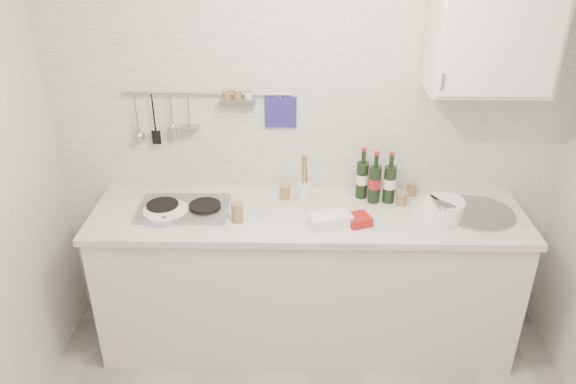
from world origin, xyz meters
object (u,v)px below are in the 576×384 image
object	(u,v)px
wine_bottles	(376,176)
plate_stack_hob	(165,212)
wall_cabinet	(494,21)
plate_stack_sink	(441,210)
utensil_crock	(304,190)

from	to	relation	value
wine_bottles	plate_stack_hob	bearing A→B (deg)	-170.29
wall_cabinet	wine_bottles	distance (m)	1.01
plate_stack_sink	utensil_crock	bearing A→B (deg)	166.63
wine_bottles	utensil_crock	world-z (taller)	wine_bottles
utensil_crock	plate_stack_hob	bearing A→B (deg)	-166.42
plate_stack_hob	plate_stack_sink	world-z (taller)	plate_stack_sink
plate_stack_hob	wine_bottles	bearing A→B (deg)	9.71
plate_stack_hob	plate_stack_sink	size ratio (longest dim) A/B	0.96
wine_bottles	utensil_crock	xyz separation A→B (m)	(-0.41, -0.02, -0.09)
wall_cabinet	wine_bottles	world-z (taller)	wall_cabinet
wall_cabinet	utensil_crock	world-z (taller)	wall_cabinet
wall_cabinet	wine_bottles	bearing A→B (deg)	176.19
plate_stack_hob	plate_stack_sink	xyz separation A→B (m)	(1.53, 0.01, 0.03)
wall_cabinet	wine_bottles	xyz separation A→B (m)	(-0.51, 0.03, -0.87)
plate_stack_sink	wine_bottles	world-z (taller)	wine_bottles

